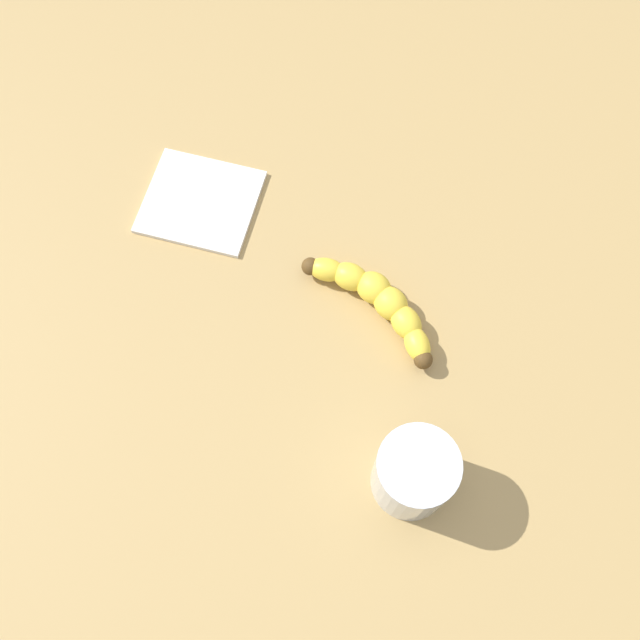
# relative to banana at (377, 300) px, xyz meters

# --- Properties ---
(wooden_tabletop) EXTENTS (1.20, 1.20, 0.03)m
(wooden_tabletop) POSITION_rel_banana_xyz_m (0.00, 0.04, -0.03)
(wooden_tabletop) COLOR tan
(wooden_tabletop) RESTS_ON ground
(banana) EXTENTS (0.14, 0.15, 0.04)m
(banana) POSITION_rel_banana_xyz_m (0.00, 0.00, 0.00)
(banana) COLOR yellow
(banana) RESTS_ON wooden_tabletop
(smoothie_glass) EXTENTS (0.08, 0.08, 0.09)m
(smoothie_glass) POSITION_rel_banana_xyz_m (-0.02, 0.20, 0.03)
(smoothie_glass) COLOR silver
(smoothie_glass) RESTS_ON wooden_tabletop
(folded_napkin) EXTENTS (0.17, 0.16, 0.01)m
(folded_napkin) POSITION_rel_banana_xyz_m (0.20, -0.15, -0.01)
(folded_napkin) COLOR white
(folded_napkin) RESTS_ON wooden_tabletop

